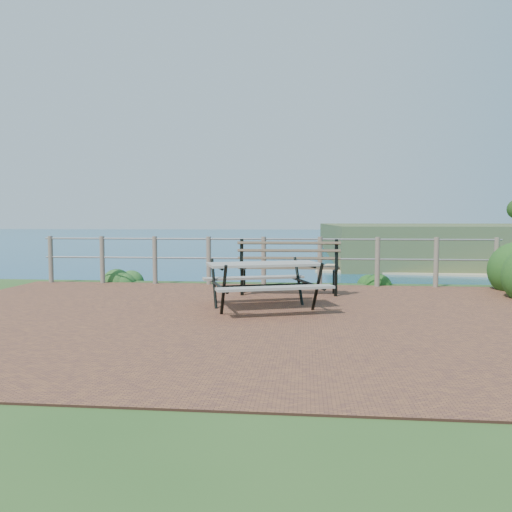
# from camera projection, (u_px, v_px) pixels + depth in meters

# --- Properties ---
(ground) EXTENTS (10.00, 7.00, 0.12)m
(ground) POSITION_uv_depth(u_px,v_px,m) (244.00, 317.00, 6.98)
(ground) COLOR brown
(ground) RESTS_ON ground
(ocean) EXTENTS (1200.00, 1200.00, 0.00)m
(ocean) POSITION_uv_depth(u_px,v_px,m) (303.00, 224.00, 205.52)
(ocean) COLOR navy
(ocean) RESTS_ON ground
(safety_railing) EXTENTS (9.40, 0.10, 1.00)m
(safety_railing) POSITION_uv_depth(u_px,v_px,m) (264.00, 258.00, 10.26)
(safety_railing) COLOR #6B5B4C
(safety_railing) RESTS_ON ground
(picnic_table) EXTENTS (1.78, 1.37, 0.70)m
(picnic_table) POSITION_uv_depth(u_px,v_px,m) (264.00, 281.00, 7.45)
(picnic_table) COLOR gray
(picnic_table) RESTS_ON ground
(park_bench) EXTENTS (1.80, 0.50, 1.01)m
(park_bench) POSITION_uv_depth(u_px,v_px,m) (289.00, 259.00, 8.96)
(park_bench) COLOR brown
(park_bench) RESTS_ON ground
(shrub_lip_west) EXTENTS (0.68, 0.68, 0.39)m
(shrub_lip_west) POSITION_uv_depth(u_px,v_px,m) (126.00, 281.00, 11.25)
(shrub_lip_west) COLOR #1D4D1D
(shrub_lip_west) RESTS_ON ground
(shrub_lip_east) EXTENTS (0.66, 0.66, 0.36)m
(shrub_lip_east) POSITION_uv_depth(u_px,v_px,m) (379.00, 283.00, 10.74)
(shrub_lip_east) COLOR #154616
(shrub_lip_east) RESTS_ON ground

